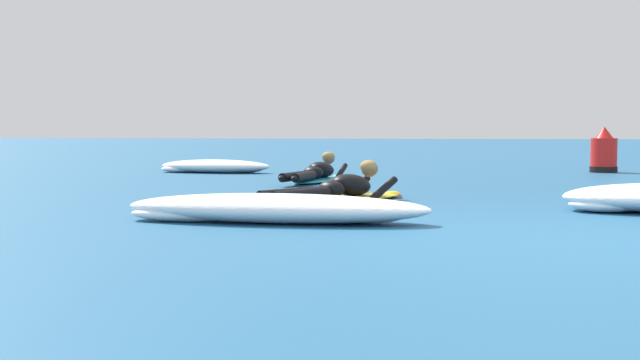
# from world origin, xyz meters

# --- Properties ---
(ground_plane) EXTENTS (120.00, 120.00, 0.00)m
(ground_plane) POSITION_xyz_m (0.00, 10.00, 0.00)
(ground_plane) COLOR #235B84
(surfer_near) EXTENTS (1.65, 2.36, 0.54)m
(surfer_near) POSITION_xyz_m (-2.27, 3.00, 0.14)
(surfer_near) COLOR yellow
(surfer_near) RESTS_ON ground
(surfer_far) EXTENTS (0.90, 2.54, 0.54)m
(surfer_far) POSITION_xyz_m (-3.19, 6.63, 0.14)
(surfer_far) COLOR #2DB2D1
(surfer_far) RESTS_ON ground
(whitewater_mid_right) EXTENTS (2.92, 0.92, 0.27)m
(whitewater_mid_right) POSITION_xyz_m (-2.58, 0.81, 0.13)
(whitewater_mid_right) COLOR white
(whitewater_mid_right) RESTS_ON ground
(whitewater_back) EXTENTS (2.39, 1.08, 0.27)m
(whitewater_back) POSITION_xyz_m (-5.72, 9.20, 0.12)
(whitewater_back) COLOR white
(whitewater_back) RESTS_ON ground
(channel_marker_buoy) EXTENTS (0.55, 0.55, 0.94)m
(channel_marker_buoy) POSITION_xyz_m (2.03, 10.65, 0.37)
(channel_marker_buoy) COLOR red
(channel_marker_buoy) RESTS_ON ground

